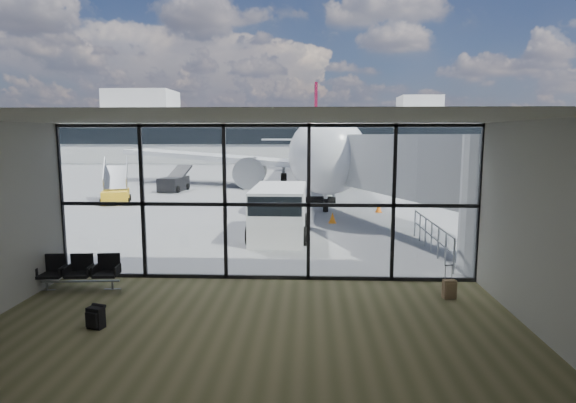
# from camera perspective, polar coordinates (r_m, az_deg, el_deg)

# --- Properties ---
(ground) EXTENTS (220.00, 220.00, 0.00)m
(ground) POSITION_cam_1_polar(r_m,az_deg,el_deg) (53.74, 1.21, 3.47)
(ground) COLOR slate
(ground) RESTS_ON ground
(lounge_shell) EXTENTS (12.02, 8.01, 4.51)m
(lounge_shell) POSITION_cam_1_polar(r_m,az_deg,el_deg) (8.98, -5.25, -1.95)
(lounge_shell) COLOR brown
(lounge_shell) RESTS_ON ground
(glass_curtain_wall) EXTENTS (12.10, 0.12, 4.50)m
(glass_curtain_wall) POSITION_cam_1_polar(r_m,az_deg,el_deg) (13.75, -2.55, -0.18)
(glass_curtain_wall) COLOR white
(glass_curtain_wall) RESTS_ON ground
(jet_bridge) EXTENTS (8.00, 16.50, 4.33)m
(jet_bridge) POSITION_cam_1_polar(r_m,az_deg,el_deg) (21.01, 12.66, 3.85)
(jet_bridge) COLOR #97999C
(jet_bridge) RESTS_ON ground
(apron_railing) EXTENTS (0.06, 5.46, 1.11)m
(apron_railing) POSITION_cam_1_polar(r_m,az_deg,el_deg) (17.96, 16.65, -3.53)
(apron_railing) COLOR gray
(apron_railing) RESTS_ON ground
(far_terminal) EXTENTS (80.00, 12.20, 11.00)m
(far_terminal) POSITION_cam_1_polar(r_m,az_deg,el_deg) (75.55, 1.16, 7.96)
(far_terminal) COLOR #A6A5A1
(far_terminal) RESTS_ON ground
(tree_0) EXTENTS (4.95, 4.95, 7.12)m
(tree_0) POSITION_cam_1_polar(r_m,az_deg,el_deg) (97.24, -26.10, 7.40)
(tree_0) COLOR #382619
(tree_0) RESTS_ON ground
(tree_1) EXTENTS (5.61, 5.61, 8.07)m
(tree_1) POSITION_cam_1_polar(r_m,az_deg,el_deg) (94.54, -22.90, 7.97)
(tree_1) COLOR #382619
(tree_1) RESTS_ON ground
(tree_2) EXTENTS (6.27, 6.27, 9.03)m
(tree_2) POSITION_cam_1_polar(r_m,az_deg,el_deg) (92.16, -19.51, 8.54)
(tree_2) COLOR #382619
(tree_2) RESTS_ON ground
(tree_3) EXTENTS (4.95, 4.95, 7.12)m
(tree_3) POSITION_cam_1_polar(r_m,az_deg,el_deg) (90.09, -15.90, 7.92)
(tree_3) COLOR #382619
(tree_3) RESTS_ON ground
(tree_4) EXTENTS (5.61, 5.61, 8.07)m
(tree_4) POSITION_cam_1_polar(r_m,az_deg,el_deg) (88.40, -12.18, 8.46)
(tree_4) COLOR #382619
(tree_4) RESTS_ON ground
(tree_5) EXTENTS (6.27, 6.27, 9.03)m
(tree_5) POSITION_cam_1_polar(r_m,az_deg,el_deg) (87.10, -8.32, 8.97)
(tree_5) COLOR #382619
(tree_5) RESTS_ON ground
(seating_row) EXTENTS (2.14, 0.78, 0.95)m
(seating_row) POSITION_cam_1_polar(r_m,az_deg,el_deg) (14.40, -23.38, -7.46)
(seating_row) COLOR gray
(seating_row) RESTS_ON ground
(backpack) EXTENTS (0.40, 0.39, 0.52)m
(backpack) POSITION_cam_1_polar(r_m,az_deg,el_deg) (11.51, -21.86, -12.64)
(backpack) COLOR black
(backpack) RESTS_ON ground
(suitcase) EXTENTS (0.34, 0.27, 0.87)m
(suitcase) POSITION_cam_1_polar(r_m,az_deg,el_deg) (13.18, 18.59, -9.80)
(suitcase) COLOR #8F7150
(suitcase) RESTS_ON ground
(airliner) EXTENTS (34.21, 39.55, 10.19)m
(airliner) POSITION_cam_1_polar(r_m,az_deg,el_deg) (41.22, 3.70, 6.42)
(airliner) COLOR silver
(airliner) RESTS_ON ground
(service_van) EXTENTS (2.38, 4.80, 2.08)m
(service_van) POSITION_cam_1_polar(r_m,az_deg,el_deg) (19.65, -1.06, -1.20)
(service_van) COLOR silver
(service_van) RESTS_ON ground
(belt_loader) EXTENTS (1.87, 4.06, 1.81)m
(belt_loader) POSITION_cam_1_polar(r_m,az_deg,el_deg) (36.98, -13.33, 2.17)
(belt_loader) COLOR black
(belt_loader) RESTS_ON ground
(mobile_stairs) EXTENTS (2.37, 3.44, 2.21)m
(mobile_stairs) POSITION_cam_1_polar(r_m,az_deg,el_deg) (31.46, -19.72, 0.80)
(mobile_stairs) COLOR gold
(mobile_stairs) RESTS_ON ground
(traffic_cone_a) EXTENTS (0.36, 0.36, 0.52)m
(traffic_cone_a) POSITION_cam_1_polar(r_m,az_deg,el_deg) (23.04, 5.29, -1.94)
(traffic_cone_a) COLOR orange
(traffic_cone_a) RESTS_ON ground
(traffic_cone_b) EXTENTS (0.39, 0.39, 0.56)m
(traffic_cone_b) POSITION_cam_1_polar(r_m,az_deg,el_deg) (27.98, 0.04, -0.12)
(traffic_cone_b) COLOR #FF560D
(traffic_cone_b) RESTS_ON ground
(traffic_cone_c) EXTENTS (0.36, 0.36, 0.51)m
(traffic_cone_c) POSITION_cam_1_polar(r_m,az_deg,el_deg) (26.56, 10.69, -0.74)
(traffic_cone_c) COLOR orange
(traffic_cone_c) RESTS_ON ground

